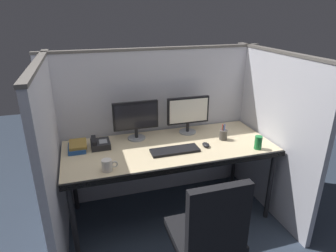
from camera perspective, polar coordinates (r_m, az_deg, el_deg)
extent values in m
plane|color=#2D3847|center=(2.86, 2.18, -20.03)|extent=(8.00, 8.00, 0.00)
cube|color=silver|center=(3.06, -2.16, 0.10)|extent=(2.20, 0.05, 1.55)
cube|color=#605B56|center=(2.86, -2.39, 14.89)|extent=(2.21, 0.06, 0.02)
cube|color=silver|center=(2.49, -21.51, -6.81)|extent=(0.05, 1.40, 1.55)
cube|color=#605B56|center=(2.25, -24.29, 11.16)|extent=(0.06, 1.41, 0.02)
cube|color=silver|center=(3.01, 19.30, -1.53)|extent=(0.05, 1.40, 1.55)
cube|color=#605B56|center=(2.81, 21.31, 13.37)|extent=(0.06, 1.41, 0.02)
cube|color=beige|center=(2.69, 0.31, -4.34)|extent=(1.90, 0.80, 0.04)
cube|color=black|center=(2.37, 3.13, -8.33)|extent=(1.90, 0.02, 0.05)
cylinder|color=black|center=(2.51, -17.95, -17.71)|extent=(0.04, 0.04, 0.70)
cylinder|color=black|center=(2.98, 19.28, -11.06)|extent=(0.04, 0.04, 0.70)
cylinder|color=black|center=(3.07, -18.00, -9.80)|extent=(0.04, 0.04, 0.70)
cylinder|color=black|center=(3.46, 12.84, -5.47)|extent=(0.04, 0.04, 0.70)
cube|color=black|center=(2.16, 6.96, -20.47)|extent=(0.44, 0.44, 0.07)
cube|color=black|center=(1.85, 9.83, -17.82)|extent=(0.40, 0.06, 0.48)
cylinder|color=gray|center=(2.85, -6.16, -2.34)|extent=(0.17, 0.17, 0.01)
cylinder|color=black|center=(2.83, -6.20, -1.38)|extent=(0.03, 0.03, 0.09)
cube|color=black|center=(2.76, -6.35, 2.06)|extent=(0.43, 0.03, 0.27)
cube|color=black|center=(2.74, -6.28, 1.94)|extent=(0.39, 0.01, 0.23)
cylinder|color=gray|center=(2.98, 3.84, -1.14)|extent=(0.17, 0.17, 0.01)
cylinder|color=black|center=(2.96, 3.86, -0.21)|extent=(0.03, 0.03, 0.09)
cube|color=black|center=(2.90, 3.95, 3.09)|extent=(0.43, 0.03, 0.27)
cube|color=silver|center=(2.88, 4.08, 2.98)|extent=(0.39, 0.01, 0.23)
cube|color=black|center=(2.58, 1.36, -4.78)|extent=(0.43, 0.15, 0.02)
ellipsoid|color=black|center=(2.69, 7.43, -3.67)|extent=(0.06, 0.10, 0.03)
cylinder|color=#59595B|center=(2.70, 7.29, -3.27)|extent=(0.01, 0.01, 0.01)
cube|color=black|center=(2.72, -13.07, -3.47)|extent=(0.17, 0.19, 0.06)
cube|color=black|center=(2.70, -14.31, -2.74)|extent=(0.04, 0.17, 0.03)
cube|color=gray|center=(2.70, -12.58, -2.95)|extent=(0.07, 0.09, 0.00)
cylinder|color=#197233|center=(2.73, 17.23, -3.11)|extent=(0.07, 0.07, 0.12)
cylinder|color=silver|center=(2.32, -11.87, -7.54)|extent=(0.08, 0.08, 0.09)
torus|color=silver|center=(2.32, -10.44, -7.37)|extent=(0.06, 0.01, 0.06)
cylinder|color=#4C4742|center=(2.85, 10.76, -1.72)|extent=(0.08, 0.08, 0.09)
cylinder|color=red|center=(2.84, 10.53, -1.04)|extent=(0.01, 0.01, 0.15)
cylinder|color=#263FB2|center=(2.84, 10.97, -1.00)|extent=(0.01, 0.01, 0.15)
cylinder|color=black|center=(2.82, 10.72, -1.19)|extent=(0.01, 0.01, 0.14)
cube|color=#1E478C|center=(2.72, -17.37, -4.17)|extent=(0.15, 0.21, 0.04)
cube|color=olive|center=(2.72, -17.20, -3.42)|extent=(0.15, 0.21, 0.03)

